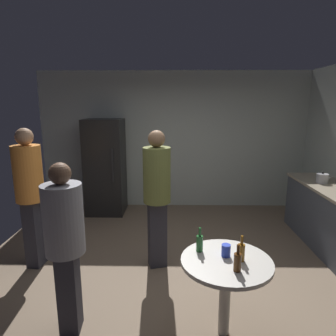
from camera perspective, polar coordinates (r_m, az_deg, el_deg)
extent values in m
cube|color=#7A6651|center=(3.86, 1.32, -20.85)|extent=(5.20, 5.20, 0.10)
cube|color=beige|center=(5.91, 1.25, 5.34)|extent=(5.32, 0.06, 2.70)
cube|color=black|center=(5.71, -12.08, 0.24)|extent=(0.70, 0.65, 1.80)
cube|color=#262628|center=(5.32, -10.73, 0.42)|extent=(0.03, 0.03, 0.60)
cube|color=#4C515B|center=(4.95, 29.06, -8.59)|extent=(0.60, 1.85, 0.86)
cube|color=tan|center=(4.82, 29.61, -3.56)|extent=(0.64, 1.89, 0.04)
cylinder|color=#B2B2B7|center=(5.00, 27.81, -1.78)|extent=(0.17, 0.17, 0.14)
sphere|color=black|center=(4.98, 27.91, -0.80)|extent=(0.04, 0.04, 0.04)
cone|color=#B2B2B7|center=(5.05, 28.99, -1.61)|extent=(0.09, 0.04, 0.06)
cylinder|color=beige|center=(2.93, 10.96, -23.68)|extent=(0.10, 0.10, 0.70)
cylinder|color=beige|center=(2.73, 11.29, -17.41)|extent=(0.80, 0.80, 0.03)
cylinder|color=#8C5919|center=(2.70, 14.05, -15.66)|extent=(0.06, 0.06, 0.15)
cylinder|color=#8C5919|center=(2.65, 14.18, -13.46)|extent=(0.02, 0.02, 0.08)
cylinder|color=#593314|center=(2.55, 13.35, -17.44)|extent=(0.06, 0.06, 0.15)
cylinder|color=#593314|center=(2.50, 13.49, -15.14)|extent=(0.02, 0.02, 0.08)
cylinder|color=#26662D|center=(2.79, 6.16, -14.41)|extent=(0.06, 0.06, 0.15)
cylinder|color=#26662D|center=(2.74, 6.22, -12.26)|extent=(0.02, 0.02, 0.08)
cylinder|color=blue|center=(2.75, 11.21, -15.45)|extent=(0.08, 0.08, 0.11)
cube|color=#2D2D38|center=(4.22, -24.58, -11.48)|extent=(0.19, 0.24, 0.88)
cylinder|color=orange|center=(3.98, -25.58, -0.99)|extent=(0.37, 0.37, 0.70)
sphere|color=tan|center=(3.92, -26.19, 5.49)|extent=(0.21, 0.21, 0.21)
cube|color=#2D2D38|center=(3.85, -2.09, -12.71)|extent=(0.26, 0.23, 0.87)
cylinder|color=olive|center=(3.60, -2.19, -1.39)|extent=(0.42, 0.42, 0.69)
sphere|color=#8C6647|center=(3.52, -2.25, 5.70)|extent=(0.21, 0.21, 0.21)
cube|color=#2D2D38|center=(3.03, -18.65, -21.85)|extent=(0.19, 0.23, 0.78)
cylinder|color=gray|center=(2.71, -19.67, -9.37)|extent=(0.37, 0.37, 0.62)
sphere|color=brown|center=(2.59, -20.30, -1.02)|extent=(0.19, 0.19, 0.19)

